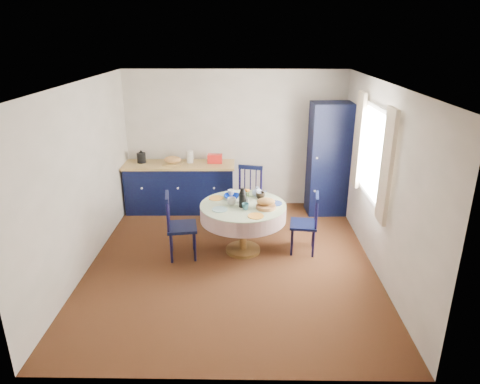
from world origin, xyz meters
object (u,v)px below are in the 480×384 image
object	(u,v)px
chair_right	(306,223)
cobalt_bowl	(232,197)
pantry_cabinet	(329,159)
chair_left	(179,225)
dining_table	(244,212)
mug_a	(232,201)
kitchen_counter	(180,186)
chair_far	(248,197)
mug_d	(231,193)
mug_b	(245,207)
mug_c	(260,196)

from	to	relation	value
chair_right	cobalt_bowl	world-z (taller)	chair_right
pantry_cabinet	chair_left	size ratio (longest dim) A/B	2.03
dining_table	mug_a	world-z (taller)	dining_table
kitchen_counter	pantry_cabinet	xyz separation A→B (m)	(2.66, -0.05, 0.54)
kitchen_counter	cobalt_bowl	bearing A→B (deg)	-55.01
chair_far	mug_d	distance (m)	0.70
chair_right	mug_b	world-z (taller)	chair_right
mug_a	mug_d	bearing A→B (deg)	93.31
kitchen_counter	chair_far	bearing A→B (deg)	-29.43
chair_left	mug_c	xyz separation A→B (m)	(1.18, 0.39, 0.31)
mug_b	mug_c	size ratio (longest dim) A/B	0.76
chair_left	cobalt_bowl	distance (m)	0.90
pantry_cabinet	mug_b	distance (m)	2.28
chair_right	cobalt_bowl	size ratio (longest dim) A/B	3.90
kitchen_counter	pantry_cabinet	distance (m)	2.72
mug_d	mug_c	bearing A→B (deg)	-15.35
chair_right	mug_c	bearing A→B (deg)	-99.23
kitchen_counter	chair_left	xyz separation A→B (m)	(0.24, -1.77, 0.04)
chair_left	cobalt_bowl	world-z (taller)	chair_left
pantry_cabinet	mug_c	xyz separation A→B (m)	(-1.24, -1.32, -0.19)
mug_d	pantry_cabinet	bearing A→B (deg)	35.44
chair_left	kitchen_counter	bearing A→B (deg)	-1.56
chair_far	mug_a	distance (m)	1.01
dining_table	mug_a	xyz separation A→B (m)	(-0.18, -0.00, 0.17)
kitchen_counter	chair_left	bearing A→B (deg)	-83.38
dining_table	mug_d	xyz separation A→B (m)	(-0.20, 0.35, 0.17)
pantry_cabinet	kitchen_counter	bearing A→B (deg)	176.03
chair_left	mug_b	world-z (taller)	chair_left
chair_left	mug_d	bearing A→B (deg)	-64.27
kitchen_counter	mug_d	size ratio (longest dim) A/B	18.99
chair_left	pantry_cabinet	bearing A→B (deg)	-64.02
kitchen_counter	cobalt_bowl	size ratio (longest dim) A/B	8.54
mug_b	cobalt_bowl	bearing A→B (deg)	115.52
chair_far	cobalt_bowl	size ratio (longest dim) A/B	4.36
kitchen_counter	mug_c	xyz separation A→B (m)	(1.42, -1.37, 0.35)
chair_left	mug_a	xyz separation A→B (m)	(0.75, 0.17, 0.31)
kitchen_counter	mug_d	bearing A→B (deg)	-53.22
pantry_cabinet	chair_right	distance (m)	1.72
chair_far	cobalt_bowl	xyz separation A→B (m)	(-0.25, -0.69, 0.27)
kitchen_counter	chair_left	distance (m)	1.78
pantry_cabinet	chair_right	bearing A→B (deg)	-113.22
pantry_cabinet	chair_far	bearing A→B (deg)	-159.36
mug_d	cobalt_bowl	distance (m)	0.11
pantry_cabinet	mug_b	bearing A→B (deg)	-133.01
chair_far	cobalt_bowl	distance (m)	0.78
dining_table	mug_a	size ratio (longest dim) A/B	9.47
chair_left	mug_d	size ratio (longest dim) A/B	9.31
chair_right	mug_c	world-z (taller)	chair_right
mug_b	mug_d	size ratio (longest dim) A/B	0.97
pantry_cabinet	mug_a	bearing A→B (deg)	-139.96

